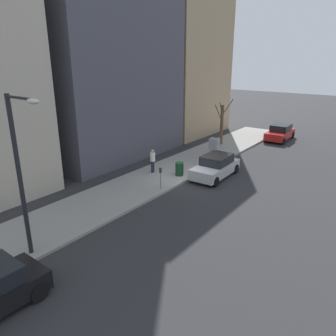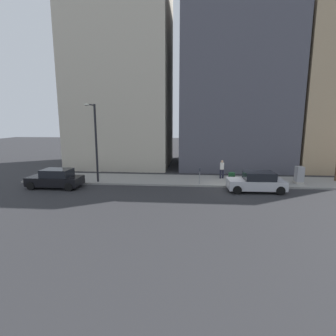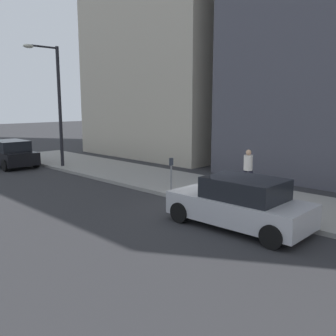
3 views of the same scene
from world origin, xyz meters
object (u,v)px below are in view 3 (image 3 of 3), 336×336
at_px(parked_car_black, 10,154).
at_px(pedestrian_near_meter, 248,167).
at_px(parking_meter, 171,171).
at_px(streetlamp, 55,96).
at_px(trash_bin, 233,189).
at_px(parked_car_silver, 240,204).

distance_m(parked_car_black, pedestrian_near_meter, 14.16).
xyz_separation_m(parked_car_black, parking_meter, (1.67, -11.51, 0.24)).
bearing_deg(streetlamp, parking_meter, -88.90).
bearing_deg(streetlamp, parked_car_black, 118.03).
relative_size(parked_car_black, parking_meter, 3.14).
relative_size(parking_meter, trash_bin, 1.50).
bearing_deg(trash_bin, pedestrian_near_meter, 17.83).
bearing_deg(trash_bin, parked_car_black, 98.51).
bearing_deg(parking_meter, parked_car_black, 98.28).
height_order(parked_car_black, parking_meter, parked_car_black).
distance_m(parked_car_silver, trash_bin, 2.49).
xyz_separation_m(parked_car_black, streetlamp, (1.51, -2.83, 3.28)).
distance_m(parked_car_silver, streetlamp, 13.41).
xyz_separation_m(parked_car_silver, parking_meter, (1.47, 4.26, 0.24)).
xyz_separation_m(parked_car_black, pedestrian_near_meter, (3.99, -13.59, 0.35)).
xyz_separation_m(streetlamp, trash_bin, (0.62, -11.36, -3.42)).
bearing_deg(parking_meter, trash_bin, -80.47).
xyz_separation_m(streetlamp, pedestrian_near_meter, (2.48, -10.76, -2.93)).
distance_m(parked_car_silver, pedestrian_near_meter, 4.37).
bearing_deg(parking_meter, parked_car_silver, -109.02).
height_order(streetlamp, pedestrian_near_meter, streetlamp).
distance_m(parking_meter, pedestrian_near_meter, 3.11).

